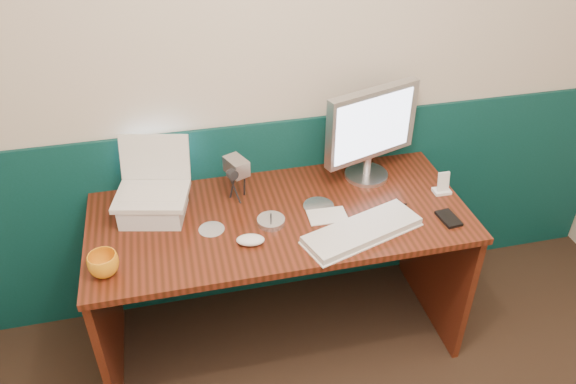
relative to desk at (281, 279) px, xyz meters
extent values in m
cube|color=beige|center=(0.13, 0.37, 0.88)|extent=(3.50, 0.04, 2.50)
cube|color=#07332D|center=(0.13, 0.36, 0.12)|extent=(3.48, 0.02, 1.00)
cube|color=#341509|center=(0.00, 0.00, 0.00)|extent=(1.60, 0.70, 0.75)
cube|color=silver|center=(-0.52, 0.12, 0.42)|extent=(0.30, 0.27, 0.09)
cube|color=silver|center=(0.30, -0.20, 0.39)|extent=(0.52, 0.31, 0.03)
ellipsoid|color=white|center=(0.43, -0.18, 0.39)|extent=(0.11, 0.08, 0.03)
ellipsoid|color=white|center=(-0.15, -0.16, 0.39)|extent=(0.12, 0.09, 0.04)
imported|color=orange|center=(-0.71, -0.20, 0.42)|extent=(0.15, 0.15, 0.09)
cylinder|color=silver|center=(-0.05, -0.05, 0.39)|extent=(0.12, 0.12, 0.02)
cylinder|color=silver|center=(-0.29, -0.03, 0.38)|extent=(0.11, 0.11, 0.00)
cylinder|color=silver|center=(0.18, 0.03, 0.38)|extent=(0.13, 0.13, 0.00)
cylinder|color=black|center=(0.47, -0.06, 0.38)|extent=(0.16, 0.01, 0.01)
cube|color=silver|center=(0.19, -0.06, 0.38)|extent=(0.17, 0.12, 0.00)
cube|color=white|center=(0.74, 0.00, 0.38)|extent=(0.08, 0.06, 0.01)
cube|color=white|center=(0.74, 0.00, 0.43)|extent=(0.05, 0.03, 0.09)
cube|color=black|center=(0.68, -0.19, 0.38)|extent=(0.08, 0.12, 0.01)
camera|label=1|loc=(-0.40, -1.85, 1.81)|focal=35.00mm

